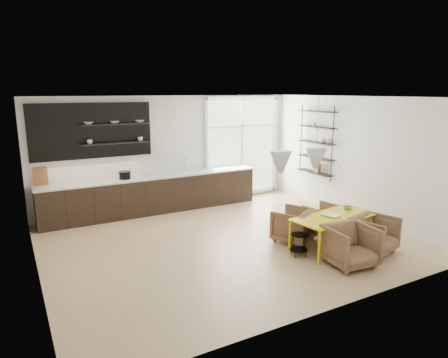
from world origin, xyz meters
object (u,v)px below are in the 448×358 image
at_px(dining_table, 335,218).
at_px(armchair_front_right, 374,234).
at_px(armchair_front_left, 350,246).
at_px(wire_stool, 299,242).
at_px(armchair_back_right, 322,218).
at_px(armchair_back_left, 293,225).

distance_m(dining_table, armchair_front_right, 0.78).
bearing_deg(dining_table, armchair_front_left, -122.17).
bearing_deg(wire_stool, dining_table, -0.94).
relative_size(armchair_back_right, armchair_front_left, 0.85).
distance_m(armchair_back_left, wire_stool, 0.76).
distance_m(dining_table, armchair_front_left, 0.86).
height_order(dining_table, armchair_front_left, armchair_front_left).
height_order(armchair_front_right, wire_stool, armchair_front_right).
height_order(armchair_back_right, wire_stool, armchair_back_right).
relative_size(armchair_back_left, armchair_front_right, 0.98).
height_order(armchair_front_left, armchair_front_right, armchair_front_left).
xyz_separation_m(armchair_back_left, armchair_front_left, (0.13, -1.42, 0.02)).
distance_m(armchair_front_left, wire_stool, 0.93).
distance_m(armchair_front_left, armchair_front_right, 0.90).
bearing_deg(armchair_back_left, armchair_front_right, 103.88).
height_order(armchair_back_left, armchair_front_right, armchair_front_right).
bearing_deg(armchair_front_left, dining_table, 70.57).
relative_size(dining_table, wire_stool, 4.42).
distance_m(armchair_back_right, wire_stool, 1.49).
xyz_separation_m(armchair_front_right, wire_stool, (-1.38, 0.53, -0.08)).
bearing_deg(armchair_back_right, wire_stool, 21.79).
xyz_separation_m(dining_table, wire_stool, (-0.86, 0.01, -0.33)).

